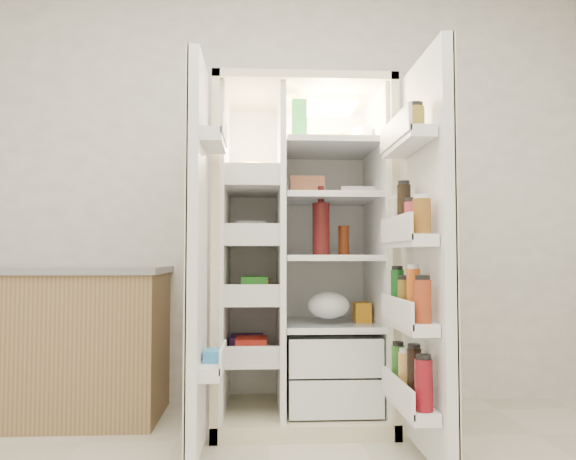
{
  "coord_description": "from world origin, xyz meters",
  "views": [
    {
      "loc": [
        -0.05,
        -1.36,
        0.89
      ],
      "look_at": [
        0.09,
        1.25,
        1.01
      ],
      "focal_mm": 34.0,
      "sensor_mm": 36.0,
      "label": 1
    }
  ],
  "objects": [
    {
      "name": "wall_back",
      "position": [
        0.0,
        2.0,
        1.35
      ],
      "size": [
        4.0,
        0.02,
        2.7
      ],
      "primitive_type": "cube",
      "color": "white",
      "rests_on": "floor"
    },
    {
      "name": "freezer_door",
      "position": [
        -0.32,
        1.05,
        0.89
      ],
      "size": [
        0.15,
        0.4,
        1.72
      ],
      "color": "white",
      "rests_on": "floor"
    },
    {
      "name": "kitchen_counter",
      "position": [
        -1.14,
        1.72,
        0.42
      ],
      "size": [
        1.14,
        0.61,
        0.83
      ],
      "color": "olive",
      "rests_on": "floor"
    },
    {
      "name": "refrigerator",
      "position": [
        0.2,
        1.65,
        0.75
      ],
      "size": [
        0.92,
        0.7,
        1.8
      ],
      "color": "beige",
      "rests_on": "floor"
    },
    {
      "name": "fridge_door",
      "position": [
        0.66,
        0.96,
        0.87
      ],
      "size": [
        0.17,
        0.58,
        1.72
      ],
      "color": "white",
      "rests_on": "floor"
    }
  ]
}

